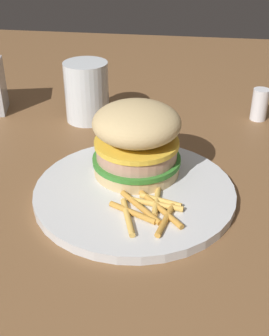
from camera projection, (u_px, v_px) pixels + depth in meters
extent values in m
plane|color=brown|center=(155.00, 192.00, 0.58)|extent=(1.60, 1.60, 0.00)
cylinder|color=silver|center=(134.00, 192.00, 0.57)|extent=(0.26, 0.26, 0.01)
cylinder|color=tan|center=(137.00, 166.00, 0.59)|extent=(0.11, 0.11, 0.02)
cylinder|color=#387F2D|center=(137.00, 159.00, 0.59)|extent=(0.12, 0.12, 0.01)
cylinder|color=tan|center=(137.00, 151.00, 0.58)|extent=(0.11, 0.11, 0.02)
cylinder|color=yellow|center=(137.00, 143.00, 0.58)|extent=(0.11, 0.11, 0.01)
ellipsoid|color=tan|center=(137.00, 123.00, 0.56)|extent=(0.11, 0.11, 0.05)
cylinder|color=gold|center=(160.00, 209.00, 0.52)|extent=(0.07, 0.06, 0.01)
cylinder|color=#E5B251|center=(161.00, 201.00, 0.53)|extent=(0.02, 0.05, 0.01)
cylinder|color=gold|center=(132.00, 213.00, 0.51)|extent=(0.03, 0.06, 0.01)
cylinder|color=#E5B251|center=(156.00, 201.00, 0.53)|extent=(0.06, 0.01, 0.01)
cylinder|color=#E5B251|center=(156.00, 204.00, 0.53)|extent=(0.02, 0.07, 0.01)
cylinder|color=gold|center=(165.00, 220.00, 0.50)|extent=(0.06, 0.02, 0.01)
cylinder|color=gold|center=(140.00, 207.00, 0.52)|extent=(0.06, 0.06, 0.01)
cylinder|color=#E5B251|center=(128.00, 217.00, 0.51)|extent=(0.07, 0.03, 0.01)
cylinder|color=silver|center=(87.00, 92.00, 0.75)|extent=(0.07, 0.07, 0.10)
cylinder|color=silver|center=(87.00, 104.00, 0.76)|extent=(0.07, 0.07, 0.06)
cylinder|color=white|center=(260.00, 104.00, 0.76)|extent=(0.03, 0.03, 0.06)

